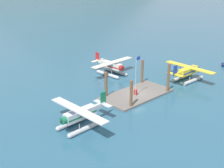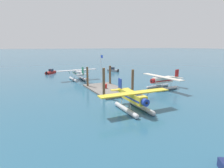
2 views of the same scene
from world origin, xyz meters
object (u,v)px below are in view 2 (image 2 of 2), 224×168
(fuel_drum, at_px, (106,86))
(seaplane_silver_port_aft, at_px, (78,74))
(flagpole, at_px, (101,68))
(seaplane_cream_bow_right, at_px, (162,82))
(seaplane_yellow_stbd_aft, at_px, (134,100))
(boat_red_open_sw, at_px, (51,72))
(boat_grey_open_west, at_px, (113,70))
(mooring_buoy, at_px, (87,79))

(fuel_drum, xyz_separation_m, seaplane_silver_port_aft, (-13.09, -2.07, 0.84))
(flagpole, relative_size, seaplane_cream_bow_right, 0.66)
(seaplane_yellow_stbd_aft, height_order, boat_red_open_sw, seaplane_yellow_stbd_aft)
(fuel_drum, bearing_deg, boat_grey_open_west, 150.01)
(seaplane_cream_bow_right, bearing_deg, flagpole, -115.17)
(flagpole, distance_m, seaplane_silver_port_aft, 12.86)
(seaplane_cream_bow_right, bearing_deg, boat_red_open_sw, -152.33)
(fuel_drum, distance_m, seaplane_yellow_stbd_aft, 13.09)
(seaplane_cream_bow_right, distance_m, boat_grey_open_west, 28.65)
(seaplane_silver_port_aft, height_order, boat_red_open_sw, seaplane_silver_port_aft)
(mooring_buoy, relative_size, boat_red_open_sw, 0.16)
(flagpole, distance_m, boat_grey_open_west, 27.50)
(boat_red_open_sw, bearing_deg, flagpole, 12.07)
(fuel_drum, height_order, boat_grey_open_west, boat_grey_open_west)
(mooring_buoy, bearing_deg, boat_grey_open_west, 131.68)
(flagpole, height_order, seaplane_silver_port_aft, flagpole)
(flagpole, height_order, seaplane_yellow_stbd_aft, flagpole)
(seaplane_silver_port_aft, distance_m, boat_grey_open_west, 19.09)
(seaplane_yellow_stbd_aft, bearing_deg, boat_red_open_sw, -173.26)
(fuel_drum, bearing_deg, seaplane_cream_bow_right, 66.40)
(seaplane_silver_port_aft, bearing_deg, seaplane_cream_bow_right, 35.87)
(seaplane_yellow_stbd_aft, bearing_deg, fuel_drum, 172.54)
(seaplane_yellow_stbd_aft, height_order, seaplane_cream_bow_right, same)
(seaplane_yellow_stbd_aft, bearing_deg, mooring_buoy, 176.35)
(mooring_buoy, relative_size, seaplane_silver_port_aft, 0.06)
(seaplane_cream_bow_right, relative_size, seaplane_silver_port_aft, 1.00)
(seaplane_yellow_stbd_aft, xyz_separation_m, seaplane_cream_bow_right, (-8.24, 12.50, 0.00))
(seaplane_silver_port_aft, bearing_deg, seaplane_yellow_stbd_aft, 0.83)
(boat_red_open_sw, relative_size, boat_grey_open_west, 0.91)
(seaplane_yellow_stbd_aft, bearing_deg, seaplane_cream_bow_right, 123.37)
(mooring_buoy, xyz_separation_m, seaplane_silver_port_aft, (-1.66, -1.93, 1.24))
(seaplane_cream_bow_right, xyz_separation_m, boat_grey_open_west, (-28.48, 2.91, -1.09))
(fuel_drum, bearing_deg, flagpole, -135.68)
(seaplane_yellow_stbd_aft, bearing_deg, flagpole, 175.58)
(seaplane_silver_port_aft, relative_size, boat_grey_open_west, 2.28)
(fuel_drum, relative_size, boat_red_open_sw, 0.21)
(flagpole, relative_size, seaplane_yellow_stbd_aft, 0.66)
(seaplane_cream_bow_right, height_order, boat_grey_open_west, seaplane_cream_bow_right)
(mooring_buoy, height_order, seaplane_yellow_stbd_aft, seaplane_yellow_stbd_aft)
(seaplane_cream_bow_right, xyz_separation_m, boat_red_open_sw, (-33.17, -17.39, -1.09))
(seaplane_yellow_stbd_aft, distance_m, boat_red_open_sw, 41.71)
(flagpole, relative_size, fuel_drum, 7.87)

